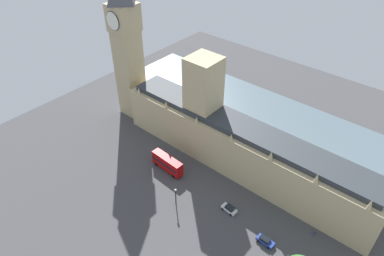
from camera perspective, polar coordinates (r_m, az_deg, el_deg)
ground_plane at (r=104.03m, az=7.07°, el=-6.76°), size 148.80×148.80×0.00m
river_thames at (r=124.80m, az=14.92°, el=0.81°), size 30.03×133.92×0.25m
parliament_building at (r=100.41m, az=7.19°, el=-2.20°), size 12.52×78.80×30.68m
clock_tower at (r=115.58m, az=-10.71°, el=13.82°), size 8.21×8.21×52.06m
double_decker_bus_trailing at (r=101.67m, az=-4.04°, el=-5.73°), size 3.07×10.61×4.75m
car_white_under_trees at (r=92.74m, az=6.12°, el=-12.98°), size 2.15×4.25×1.74m
car_blue_kerbside at (r=88.23m, az=11.88°, el=-17.55°), size 2.07×4.41×1.74m
pedestrian_far_end at (r=92.80m, az=19.36°, el=-15.87°), size 0.61×0.51×1.60m
street_lamp_leading at (r=91.18m, az=-2.66°, el=-10.71°), size 0.56×0.56×5.96m
street_lamp_near_tower at (r=91.52m, az=-2.73°, el=-10.66°), size 0.56×0.56×5.64m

